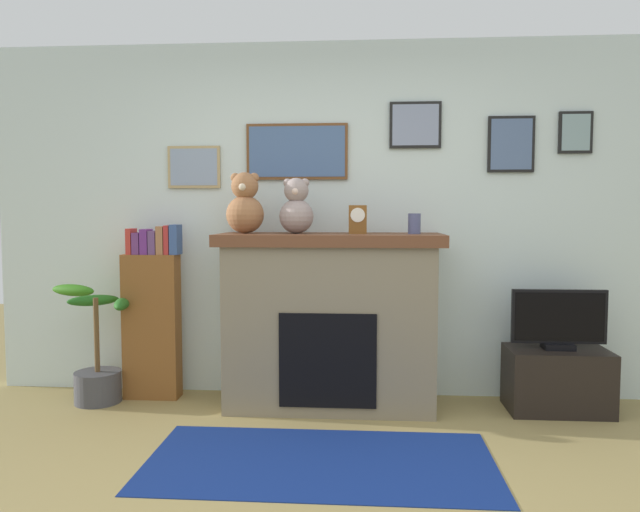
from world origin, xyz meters
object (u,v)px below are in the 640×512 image
at_px(tv_stand, 557,380).
at_px(bookshelf, 152,317).
at_px(teddy_bear_tan, 296,209).
at_px(television, 559,320).
at_px(mantel_clock, 358,219).
at_px(fireplace, 330,320).
at_px(teddy_bear_grey, 245,206).
at_px(candle_jar, 414,224).
at_px(potted_plant, 98,363).

bearing_deg(tv_stand, bookshelf, 178.00).
bearing_deg(tv_stand, teddy_bear_tan, -179.71).
xyz_separation_m(television, mantel_clock, (-1.36, -0.01, 0.68)).
distance_m(fireplace, mantel_clock, 0.72).
relative_size(television, mantel_clock, 3.24).
xyz_separation_m(tv_stand, teddy_bear_grey, (-2.15, -0.01, 1.19)).
distance_m(bookshelf, teddy_bear_tan, 1.33).
bearing_deg(bookshelf, television, -2.03).
distance_m(tv_stand, candle_jar, 1.45).
xyz_separation_m(tv_stand, mantel_clock, (-1.36, -0.01, 1.10)).
bearing_deg(television, teddy_bear_grey, -179.79).
bearing_deg(television, potted_plant, -179.24).
relative_size(candle_jar, teddy_bear_tan, 0.36).
distance_m(potted_plant, teddy_bear_grey, 1.54).
bearing_deg(bookshelf, potted_plant, -157.89).
bearing_deg(potted_plant, tv_stand, 0.78).
height_order(bookshelf, mantel_clock, mantel_clock).
relative_size(bookshelf, teddy_bear_grey, 3.00).
bearing_deg(candle_jar, teddy_bear_tan, -179.97).
bearing_deg(bookshelf, tv_stand, -2.00).
bearing_deg(teddy_bear_grey, teddy_bear_tan, 0.01).
height_order(mantel_clock, teddy_bear_grey, teddy_bear_grey).
distance_m(bookshelf, television, 2.86).
relative_size(television, teddy_bear_grey, 1.49).
xyz_separation_m(television, teddy_bear_tan, (-1.79, -0.01, 0.76)).
bearing_deg(tv_stand, mantel_clock, -179.58).
distance_m(potted_plant, candle_jar, 2.45).
relative_size(potted_plant, teddy_bear_tan, 2.28).
relative_size(bookshelf, mantel_clock, 6.53).
bearing_deg(mantel_clock, potted_plant, -178.95).
relative_size(tv_stand, television, 1.06).
xyz_separation_m(television, candle_jar, (-0.98, -0.01, 0.65)).
height_order(potted_plant, tv_stand, potted_plant).
relative_size(teddy_bear_grey, teddy_bear_tan, 1.10).
bearing_deg(candle_jar, fireplace, 178.24).
relative_size(fireplace, candle_jar, 11.02).
distance_m(potted_plant, television, 3.23).
bearing_deg(candle_jar, mantel_clock, -179.81).
bearing_deg(fireplace, teddy_bear_tan, -175.54).
distance_m(tv_stand, teddy_bear_grey, 2.45).
relative_size(tv_stand, candle_jar, 4.80).
distance_m(mantel_clock, teddy_bear_tan, 0.43).
distance_m(potted_plant, mantel_clock, 2.11).
distance_m(bookshelf, potted_plant, 0.49).
xyz_separation_m(tv_stand, television, (0.00, -0.00, 0.41)).
bearing_deg(fireplace, potted_plant, -178.17).
xyz_separation_m(potted_plant, candle_jar, (2.23, 0.04, 0.99)).
bearing_deg(mantel_clock, bookshelf, 175.80).
height_order(bookshelf, teddy_bear_tan, teddy_bear_tan).
xyz_separation_m(fireplace, bookshelf, (-1.31, 0.09, -0.01)).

